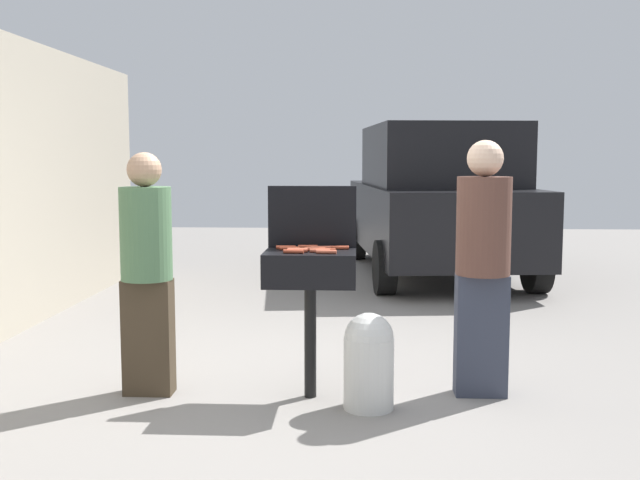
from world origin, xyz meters
name	(u,v)px	position (x,y,z in m)	size (l,w,h in m)	color
ground_plane	(290,390)	(0.00, 0.00, 0.00)	(24.00, 24.00, 0.00)	gray
bbq_grill	(310,274)	(0.15, -0.14, 0.83)	(0.60, 0.44, 0.98)	black
grill_lid_open	(312,217)	(0.15, 0.08, 1.19)	(0.60, 0.05, 0.42)	black
hot_dog_0	(286,247)	(-0.02, -0.04, 0.99)	(0.03, 0.03, 0.13)	#AD4228
hot_dog_1	(294,252)	(0.05, -0.26, 0.99)	(0.03, 0.03, 0.13)	#AD4228
hot_dog_2	(315,249)	(0.18, -0.14, 0.99)	(0.03, 0.03, 0.13)	#C6593D
hot_dog_3	(325,250)	(0.25, -0.18, 0.99)	(0.03, 0.03, 0.13)	#AD4228
hot_dog_4	(320,251)	(0.22, -0.21, 0.99)	(0.03, 0.03, 0.13)	#C6593D
hot_dog_5	(290,248)	(0.01, -0.09, 0.99)	(0.03, 0.03, 0.13)	#AD4228
hot_dog_6	(321,248)	(0.22, -0.06, 0.99)	(0.03, 0.03, 0.13)	#C6593D
hot_dog_7	(317,249)	(0.19, -0.10, 0.99)	(0.03, 0.03, 0.13)	#B74C33
hot_dog_8	(326,252)	(0.26, -0.27, 0.99)	(0.03, 0.03, 0.13)	#C6593D
hot_dog_9	(297,250)	(0.07, -0.17, 0.99)	(0.03, 0.03, 0.13)	#C6593D
hot_dog_10	(308,247)	(0.13, 0.00, 0.99)	(0.03, 0.03, 0.13)	#AD4228
hot_dog_11	(298,251)	(0.07, -0.21, 0.99)	(0.03, 0.03, 0.13)	#B74C33
hot_dog_12	(339,248)	(0.34, -0.04, 0.99)	(0.03, 0.03, 0.13)	#AD4228
propane_tank	(369,359)	(0.54, -0.36, 0.32)	(0.32, 0.32, 0.62)	silver
person_left	(147,264)	(-0.94, -0.13, 0.88)	(0.34, 0.34, 1.63)	#3F3323
person_right	(483,259)	(1.29, -0.04, 0.93)	(0.36, 0.36, 1.70)	#333847
parked_minivan	(436,200)	(1.52, 5.24, 1.03)	(2.41, 4.58, 2.02)	black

